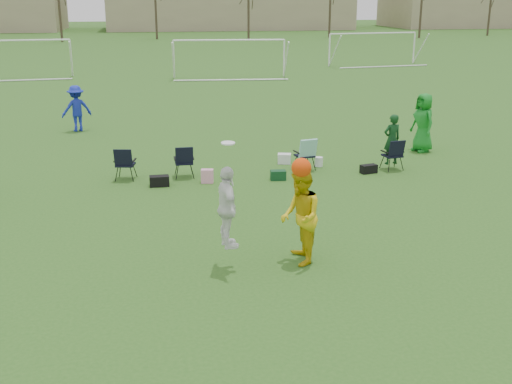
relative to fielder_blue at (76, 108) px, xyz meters
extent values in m
plane|color=#2A581B|center=(4.24, -15.42, -0.91)|extent=(260.00, 260.00, 0.00)
imported|color=#1626A9|center=(0.00, 0.00, 0.00)|extent=(1.34, 1.05, 1.82)
imported|color=#167E22|center=(12.15, -5.56, 0.10)|extent=(0.89, 1.13, 2.03)
imported|color=white|center=(4.24, -14.46, 0.38)|extent=(0.52, 1.00, 1.63)
imported|color=gold|center=(5.72, -14.36, 0.07)|extent=(0.79, 0.99, 1.96)
sphere|color=#EB400C|center=(5.72, -14.36, 1.08)|extent=(0.39, 0.39, 0.39)
cylinder|color=white|center=(4.28, -14.43, 1.65)|extent=(0.27, 0.27, 0.04)
imported|color=#103B18|center=(10.24, -7.62, 0.03)|extent=(0.64, 0.48, 1.57)
cube|color=black|center=(3.04, -8.37, -0.76)|extent=(0.56, 0.31, 0.30)
cube|color=pink|center=(4.42, -8.26, -0.71)|extent=(0.38, 0.28, 0.40)
cube|color=#103D1E|center=(6.51, -8.29, -0.77)|extent=(0.47, 0.31, 0.28)
cube|color=white|center=(7.09, -6.44, -0.75)|extent=(0.48, 0.39, 0.32)
cylinder|color=white|center=(8.09, -6.98, -0.76)|extent=(0.26, 0.26, 0.30)
cube|color=black|center=(9.39, -8.01, -0.78)|extent=(0.55, 0.37, 0.26)
cube|color=black|center=(2.08, -7.48, -0.43)|extent=(0.70, 0.70, 0.96)
cube|color=black|center=(3.80, -7.51, -0.43)|extent=(0.61, 0.61, 0.96)
cube|color=black|center=(7.54, -7.28, -0.43)|extent=(0.71, 0.71, 0.96)
cube|color=black|center=(10.24, -7.72, -0.43)|extent=(0.69, 0.69, 0.96)
cylinder|color=white|center=(-2.13, 18.89, 0.29)|extent=(0.12, 0.12, 2.40)
cylinder|color=white|center=(-5.76, 18.58, 1.49)|extent=(7.28, 0.76, 0.12)
cylinder|color=white|center=(4.60, 16.83, 0.29)|extent=(0.12, 0.12, 2.40)
cylinder|color=white|center=(11.88, 16.32, 0.29)|extent=(0.12, 0.12, 2.40)
cylinder|color=white|center=(8.24, 16.58, 1.49)|extent=(7.29, 0.63, 0.12)
cylinder|color=white|center=(16.62, 22.07, 0.29)|extent=(0.12, 0.12, 2.40)
cylinder|color=white|center=(23.85, 23.08, 0.29)|extent=(0.12, 0.12, 2.40)
cylinder|color=white|center=(20.24, 22.58, 1.49)|extent=(7.25, 1.13, 0.12)
cylinder|color=#382B21|center=(15.24, 53.08, 3.59)|extent=(0.28, 0.28, 9.00)
cylinder|color=#382B21|center=(48.24, 56.08, 3.59)|extent=(0.28, 0.28, 9.00)
camera|label=1|loc=(2.85, -26.13, 4.31)|focal=45.00mm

